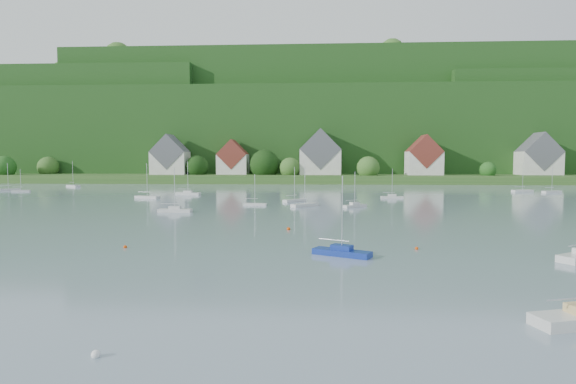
% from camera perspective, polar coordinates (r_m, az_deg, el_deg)
% --- Properties ---
extents(far_shore_strip, '(600.00, 60.00, 3.00)m').
position_cam_1_polar(far_shore_strip, '(202.41, 2.39, 1.79)').
color(far_shore_strip, '#2A5620').
rests_on(far_shore_strip, ground).
extents(forested_ridge, '(620.00, 181.22, 69.89)m').
position_cam_1_polar(forested_ridge, '(271.15, 2.69, 6.88)').
color(forested_ridge, '#143C13').
rests_on(forested_ridge, ground).
extents(village_building_0, '(14.00, 10.40, 16.00)m').
position_cam_1_polar(village_building_0, '(197.89, -13.84, 3.94)').
color(village_building_0, beige).
rests_on(village_building_0, far_shore_strip).
extents(village_building_1, '(12.00, 9.36, 14.00)m').
position_cam_1_polar(village_building_1, '(194.04, -6.57, 3.81)').
color(village_building_1, beige).
rests_on(village_building_1, far_shore_strip).
extents(village_building_2, '(16.00, 11.44, 18.00)m').
position_cam_1_polar(village_building_2, '(190.25, 3.85, 4.28)').
color(village_building_2, beige).
rests_on(village_building_2, far_shore_strip).
extents(village_building_3, '(13.00, 10.40, 15.50)m').
position_cam_1_polar(village_building_3, '(192.89, 15.85, 3.88)').
color(village_building_3, beige).
rests_on(village_building_3, far_shore_strip).
extents(village_building_4, '(15.00, 10.40, 16.50)m').
position_cam_1_polar(village_building_4, '(211.05, 27.64, 3.62)').
color(village_building_4, beige).
rests_on(village_building_4, far_shore_strip).
extents(near_sailboat_1, '(5.87, 4.07, 7.79)m').
position_cam_1_polar(near_sailboat_1, '(47.18, 6.42, -7.03)').
color(near_sailboat_1, navy).
rests_on(near_sailboat_1, ground).
extents(mooring_buoy_1, '(0.45, 0.45, 0.45)m').
position_cam_1_polar(mooring_buoy_1, '(25.84, -21.89, -17.76)').
color(mooring_buoy_1, white).
rests_on(mooring_buoy_1, ground).
extents(mooring_buoy_2, '(0.38, 0.38, 0.38)m').
position_cam_1_polar(mooring_buoy_2, '(51.89, 15.05, -6.61)').
color(mooring_buoy_2, '#DE4508').
rests_on(mooring_buoy_2, ground).
extents(mooring_buoy_3, '(0.50, 0.50, 0.50)m').
position_cam_1_polar(mooring_buoy_3, '(63.51, 0.06, -4.53)').
color(mooring_buoy_3, '#DE4508').
rests_on(mooring_buoy_3, ground).
extents(mooring_buoy_5, '(0.38, 0.38, 0.38)m').
position_cam_1_polar(mooring_buoy_5, '(53.79, -18.80, -6.32)').
color(mooring_buoy_5, '#DE4508').
rests_on(mooring_buoy_5, ground).
extents(far_sailboat_cluster, '(190.96, 74.16, 8.71)m').
position_cam_1_polar(far_sailboat_cluster, '(118.74, 6.26, -0.37)').
color(far_sailboat_cluster, silver).
rests_on(far_sailboat_cluster, ground).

